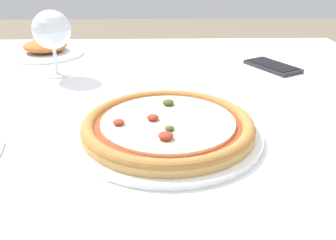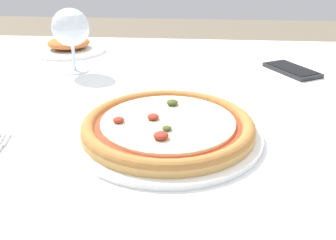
{
  "view_description": "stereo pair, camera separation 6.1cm",
  "coord_description": "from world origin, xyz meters",
  "px_view_note": "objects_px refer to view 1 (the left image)",
  "views": [
    {
      "loc": [
        0.04,
        -0.77,
        1.0
      ],
      "look_at": [
        0.05,
        -0.22,
        0.74
      ],
      "focal_mm": 40.0,
      "sensor_mm": 36.0,
      "label": 1
    },
    {
      "loc": [
        0.1,
        -0.77,
        1.0
      ],
      "look_at": [
        0.05,
        -0.22,
        0.74
      ],
      "focal_mm": 40.0,
      "sensor_mm": 36.0,
      "label": 2
    }
  ],
  "objects_px": {
    "pizza_plate": "(168,127)",
    "cell_phone": "(272,66)",
    "wine_glass_far_left": "(52,31)",
    "side_plate": "(46,49)",
    "dining_table": "(142,125)"
  },
  "relations": [
    {
      "from": "dining_table",
      "to": "cell_phone",
      "type": "height_order",
      "value": "cell_phone"
    },
    {
      "from": "pizza_plate",
      "to": "cell_phone",
      "type": "distance_m",
      "value": 0.47
    },
    {
      "from": "pizza_plate",
      "to": "side_plate",
      "type": "xyz_separation_m",
      "value": [
        -0.34,
        0.52,
        -0.0
      ]
    },
    {
      "from": "pizza_plate",
      "to": "cell_phone",
      "type": "relative_size",
      "value": 1.94
    },
    {
      "from": "dining_table",
      "to": "pizza_plate",
      "type": "bearing_deg",
      "value": -76.41
    },
    {
      "from": "dining_table",
      "to": "pizza_plate",
      "type": "xyz_separation_m",
      "value": [
        0.05,
        -0.22,
        0.1
      ]
    },
    {
      "from": "dining_table",
      "to": "side_plate",
      "type": "relative_size",
      "value": 5.83
    },
    {
      "from": "dining_table",
      "to": "wine_glass_far_left",
      "type": "height_order",
      "value": "wine_glass_far_left"
    },
    {
      "from": "wine_glass_far_left",
      "to": "cell_phone",
      "type": "distance_m",
      "value": 0.55
    },
    {
      "from": "wine_glass_far_left",
      "to": "side_plate",
      "type": "bearing_deg",
      "value": 112.18
    },
    {
      "from": "pizza_plate",
      "to": "cell_phone",
      "type": "height_order",
      "value": "pizza_plate"
    },
    {
      "from": "cell_phone",
      "to": "side_plate",
      "type": "xyz_separation_m",
      "value": [
        -0.62,
        0.15,
        0.01
      ]
    },
    {
      "from": "pizza_plate",
      "to": "wine_glass_far_left",
      "type": "relative_size",
      "value": 1.99
    },
    {
      "from": "dining_table",
      "to": "pizza_plate",
      "type": "relative_size",
      "value": 3.99
    },
    {
      "from": "cell_phone",
      "to": "side_plate",
      "type": "relative_size",
      "value": 0.75
    }
  ]
}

